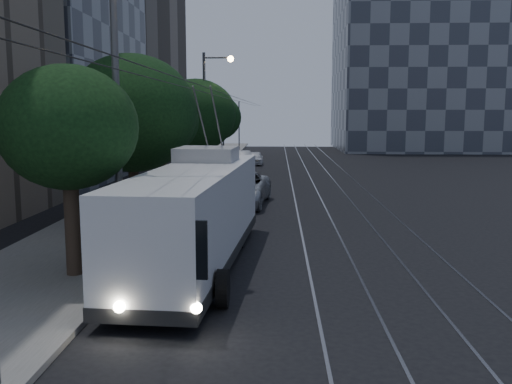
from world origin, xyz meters
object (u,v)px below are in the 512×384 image
object	(u,v)px
pickup_silver	(238,189)
streetlamp_far	(210,103)
streetlamp_near	(130,80)
car_white_b	(224,173)
car_white_a	(230,175)
car_white_c	(241,160)
trolleybus	(197,214)
car_white_d	(255,158)

from	to	relation	value
pickup_silver	streetlamp_far	world-z (taller)	streetlamp_far
streetlamp_near	car_white_b	bearing A→B (deg)	88.72
car_white_a	streetlamp_far	distance (m)	5.56
car_white_c	trolleybus	bearing A→B (deg)	-101.17
car_white_d	streetlamp_near	size ratio (longest dim) A/B	0.38
car_white_d	streetlamp_near	distance (m)	35.88
car_white_d	car_white_c	bearing A→B (deg)	-105.49
trolleybus	streetlamp_far	bearing A→B (deg)	99.47
pickup_silver	car_white_c	xyz separation A→B (m)	(-1.00, 18.82, -0.11)
pickup_silver	car_white_a	distance (m)	8.86
pickup_silver	streetlamp_near	bearing A→B (deg)	-93.66
streetlamp_far	car_white_b	bearing A→B (deg)	-59.63
trolleybus	car_white_c	xyz separation A→B (m)	(-0.52, 30.40, -0.88)
trolleybus	streetlamp_far	xyz separation A→B (m)	(-2.22, 22.79, 3.75)
car_white_c	streetlamp_near	world-z (taller)	streetlamp_near
car_white_b	streetlamp_far	world-z (taller)	streetlamp_far
trolleybus	pickup_silver	xyz separation A→B (m)	(0.48, 11.58, -0.77)
car_white_d	streetlamp_near	xyz separation A→B (m)	(-2.10, -35.46, 5.04)
trolleybus	car_white_d	distance (m)	34.17
pickup_silver	streetlamp_near	size ratio (longest dim) A/B	0.66
pickup_silver	streetlamp_far	xyz separation A→B (m)	(-2.70, 11.20, 4.52)
car_white_a	car_white_c	bearing A→B (deg)	68.41
trolleybus	car_white_d	world-z (taller)	trolleybus
car_white_c	streetlamp_far	distance (m)	9.08
car_white_c	streetlamp_near	size ratio (longest dim) A/B	0.49
car_white_b	streetlamp_near	size ratio (longest dim) A/B	0.50
pickup_silver	streetlamp_near	xyz separation A→B (m)	(-2.10, -12.90, 4.79)
trolleybus	car_white_b	bearing A→B (deg)	96.96
car_white_c	car_white_d	bearing A→B (deg)	62.91
trolleybus	car_white_b	world-z (taller)	trolleybus
pickup_silver	car_white_a	bearing A→B (deg)	102.96
car_white_c	streetlamp_far	world-z (taller)	streetlamp_far
pickup_silver	streetlamp_far	distance (m)	12.38
car_white_a	car_white_b	size ratio (longest dim) A/B	0.78
car_white_a	streetlamp_near	bearing A→B (deg)	-113.33
car_white_a	car_white_b	distance (m)	0.71
trolleybus	streetlamp_near	bearing A→B (deg)	-137.00
streetlamp_far	trolleybus	bearing A→B (deg)	-84.44
car_white_b	car_white_d	distance (m)	13.35
car_white_b	streetlamp_near	distance (m)	22.77
pickup_silver	car_white_b	bearing A→B (deg)	105.31
trolleybus	car_white_d	xyz separation A→B (m)	(0.48, 34.15, -1.03)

